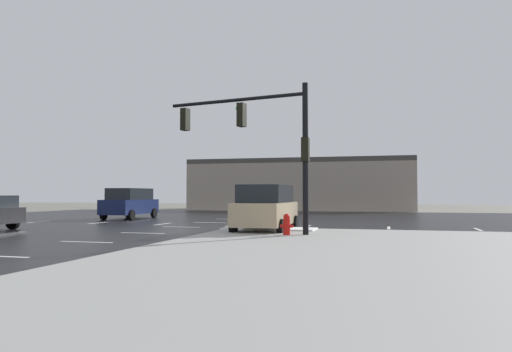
% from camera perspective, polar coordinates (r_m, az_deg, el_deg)
% --- Properties ---
extents(ground_plane, '(120.00, 120.00, 0.00)m').
position_cam_1_polar(ground_plane, '(26.77, -6.93, -5.65)').
color(ground_plane, slate).
extents(road_asphalt, '(44.00, 44.00, 0.02)m').
position_cam_1_polar(road_asphalt, '(26.77, -6.93, -5.63)').
color(road_asphalt, black).
rests_on(road_asphalt, ground_plane).
extents(sidewalk_corner, '(18.00, 18.00, 0.14)m').
position_cam_1_polar(sidewalk_corner, '(13.04, 24.11, -8.92)').
color(sidewalk_corner, '#9E9E99').
rests_on(sidewalk_corner, ground_plane).
extents(snow_strip_curbside, '(4.00, 1.60, 0.06)m').
position_cam_1_polar(snow_strip_curbside, '(21.43, 1.55, -6.10)').
color(snow_strip_curbside, white).
rests_on(snow_strip_curbside, sidewalk_corner).
extents(lane_markings, '(36.15, 36.15, 0.01)m').
position_cam_1_polar(lane_markings, '(25.05, -5.55, -5.85)').
color(lane_markings, silver).
rests_on(lane_markings, road_asphalt).
extents(traffic_signal_mast, '(6.08, 1.42, 5.73)m').
position_cam_1_polar(traffic_signal_mast, '(19.40, 0.89, 4.89)').
color(traffic_signal_mast, black).
rests_on(traffic_signal_mast, sidewalk_corner).
extents(fire_hydrant, '(0.48, 0.26, 0.79)m').
position_cam_1_polar(fire_hydrant, '(18.42, 3.57, -5.60)').
color(fire_hydrant, red).
rests_on(fire_hydrant, sidewalk_corner).
extents(strip_building_background, '(23.39, 8.00, 5.37)m').
position_cam_1_polar(strip_building_background, '(53.39, 5.30, -1.02)').
color(strip_building_background, gray).
rests_on(strip_building_background, ground_plane).
extents(suv_navy, '(2.27, 4.88, 2.03)m').
position_cam_1_polar(suv_navy, '(34.00, -14.39, -3.01)').
color(suv_navy, '#141E47').
rests_on(suv_navy, road_asphalt).
extents(suv_tan, '(2.21, 4.86, 2.03)m').
position_cam_1_polar(suv_tan, '(21.30, 1.17, -3.64)').
color(suv_tan, tan).
rests_on(suv_tan, road_asphalt).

